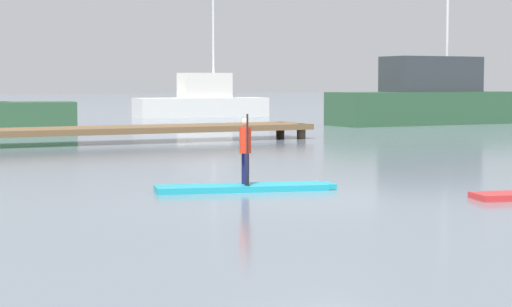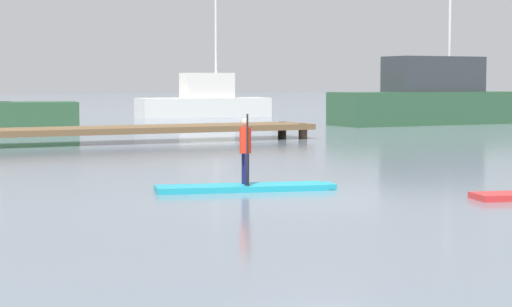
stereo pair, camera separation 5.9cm
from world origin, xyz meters
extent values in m
plane|color=slate|center=(0.00, 0.00, 0.00)|extent=(240.00, 240.00, 0.00)
cube|color=#1E9EB2|center=(-0.68, 1.32, 0.05)|extent=(2.97, 1.37, 0.10)
cube|color=#1E9EB2|center=(0.77, 0.95, 0.05)|extent=(0.35, 0.51, 0.09)
cylinder|color=#19194C|center=(-0.58, 1.42, 0.37)|extent=(0.08, 0.08, 0.53)
cylinder|color=#19194C|center=(-0.63, 1.19, 0.37)|extent=(0.08, 0.08, 0.53)
cylinder|color=red|center=(-0.61, 1.31, 0.86)|extent=(0.24, 0.24, 0.44)
sphere|color=beige|center=(-0.61, 1.31, 1.16)|extent=(0.13, 0.13, 0.13)
cylinder|color=black|center=(-0.65, 1.14, 0.70)|extent=(0.03, 0.03, 1.20)
cube|color=black|center=(-0.65, 1.14, 0.19)|extent=(0.06, 0.14, 0.18)
cube|color=#2D5638|center=(17.02, 19.68, 0.70)|extent=(8.72, 2.42, 1.39)
cube|color=#33383D|center=(17.29, 19.68, 2.14)|extent=(4.18, 1.89, 1.50)
cylinder|color=silver|center=(18.13, 19.69, 4.54)|extent=(0.12, 0.12, 3.30)
cube|color=silver|center=(11.78, 31.77, 0.49)|extent=(6.98, 2.63, 0.99)
cube|color=white|center=(11.98, 31.75, 1.63)|extent=(2.63, 1.82, 1.28)
cylinder|color=silver|center=(12.48, 31.71, 4.66)|extent=(0.12, 0.12, 4.77)
cube|color=brown|center=(0.87, 14.03, 0.39)|extent=(13.45, 2.02, 0.18)
cylinder|color=#473828|center=(7.29, 13.32, 0.24)|extent=(0.28, 0.28, 0.48)
cylinder|color=#473828|center=(7.29, 14.74, 0.24)|extent=(0.28, 0.28, 0.48)
camera|label=1|loc=(-7.52, -12.79, 1.84)|focal=65.66mm
camera|label=2|loc=(-7.47, -12.82, 1.84)|focal=65.66mm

